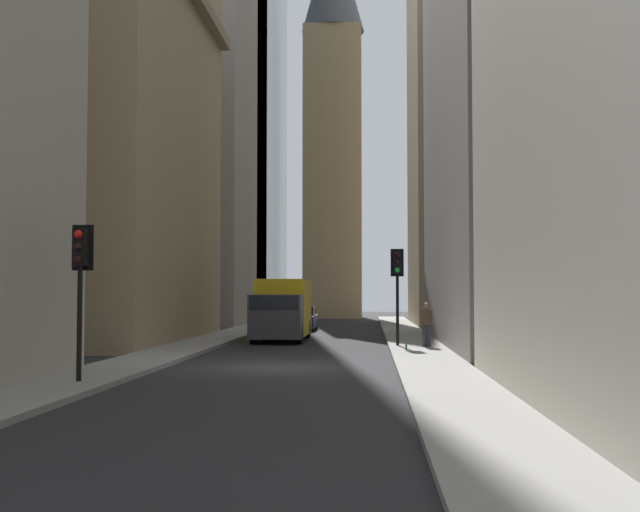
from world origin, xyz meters
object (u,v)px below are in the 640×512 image
delivery_truck (282,309)px  sedan_navy (301,319)px  traffic_light_foreground (80,266)px  discarded_bottle (406,347)px  traffic_light_midblock (397,274)px  pedestrian (427,323)px

delivery_truck → sedan_navy: delivery_truck is taller
traffic_light_foreground → discarded_bottle: size_ratio=13.80×
delivery_truck → discarded_bottle: size_ratio=23.93×
traffic_light_midblock → pedestrian: bearing=-123.1°
delivery_truck → traffic_light_midblock: (-4.92, -5.15, 1.50)m
pedestrian → traffic_light_midblock: bearing=56.9°
pedestrian → discarded_bottle: (-1.83, 0.87, -0.82)m
sedan_navy → pedestrian: bearing=-158.3°
delivery_truck → pedestrian: bearing=-132.0°
delivery_truck → pedestrian: (-5.63, -6.25, -0.39)m
delivery_truck → traffic_light_foreground: (-18.00, 2.84, 1.41)m
delivery_truck → traffic_light_foreground: size_ratio=1.73×
delivery_truck → discarded_bottle: 9.27m
delivery_truck → traffic_light_midblock: size_ratio=1.68×
sedan_navy → pedestrian: (-15.68, -6.25, 0.40)m
traffic_light_midblock → pedestrian: traffic_light_midblock is taller
sedan_navy → discarded_bottle: (-17.52, -5.37, -0.42)m
sedan_navy → traffic_light_midblock: size_ratio=1.12×
traffic_light_foreground → traffic_light_midblock: bearing=-31.4°
sedan_navy → discarded_bottle: 18.33m
sedan_navy → traffic_light_foreground: bearing=174.2°
traffic_light_midblock → delivery_truck: bearing=46.3°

